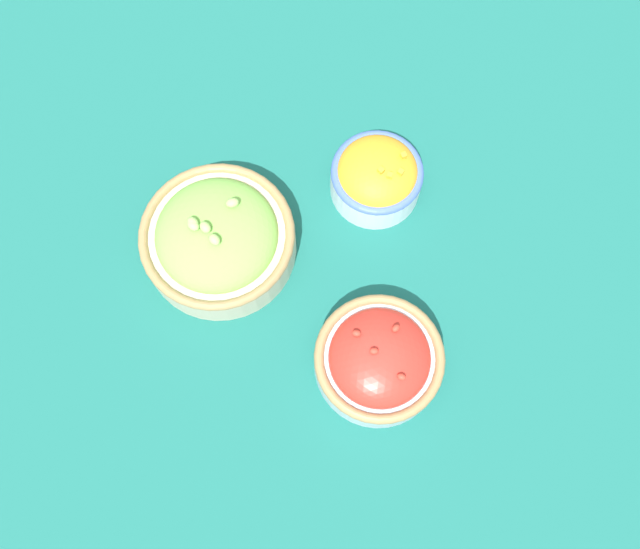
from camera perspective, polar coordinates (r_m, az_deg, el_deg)
ground_plane at (r=0.90m, az=0.00°, el=-0.58°), size 3.00×3.00×0.00m
bowl_lettuce at (r=0.89m, az=-8.17°, el=2.88°), size 0.19×0.19×0.09m
bowl_cherry_tomatoes at (r=0.84m, az=4.73°, el=-6.79°), size 0.15×0.15×0.08m
bowl_squash at (r=0.91m, az=4.55°, el=7.85°), size 0.12×0.12×0.08m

